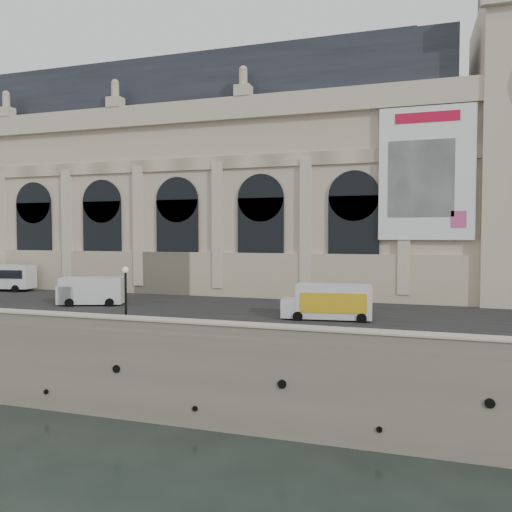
# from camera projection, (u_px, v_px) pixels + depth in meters

# --- Properties ---
(ground) EXTENTS (260.00, 260.00, 0.00)m
(ground) POSITION_uv_depth(u_px,v_px,m) (93.00, 416.00, 35.80)
(ground) COLOR black
(ground) RESTS_ON ground
(quay) EXTENTS (160.00, 70.00, 6.00)m
(quay) POSITION_uv_depth(u_px,v_px,m) (247.00, 307.00, 69.05)
(quay) COLOR gray
(quay) RESTS_ON ground
(street) EXTENTS (160.00, 24.00, 0.06)m
(street) POSITION_uv_depth(u_px,v_px,m) (179.00, 306.00, 48.89)
(street) COLOR #2D2D2D
(street) RESTS_ON quay
(parapet) EXTENTS (160.00, 1.40, 1.21)m
(parapet) POSITION_uv_depth(u_px,v_px,m) (97.00, 323.00, 36.08)
(parapet) COLOR gray
(parapet) RESTS_ON quay
(museum) EXTENTS (69.00, 18.70, 29.10)m
(museum) POSITION_uv_depth(u_px,v_px,m) (194.00, 184.00, 66.13)
(museum) COLOR beige
(museum) RESTS_ON quay
(van_c) EXTENTS (6.67, 4.30, 2.78)m
(van_c) POSITION_uv_depth(u_px,v_px,m) (89.00, 291.00, 49.34)
(van_c) COLOR silver
(van_c) RESTS_ON quay
(box_truck) EXTENTS (7.50, 3.27, 2.93)m
(box_truck) POSITION_uv_depth(u_px,v_px,m) (328.00, 302.00, 40.94)
(box_truck) COLOR silver
(box_truck) RESTS_ON quay
(lamp_right) EXTENTS (0.47, 0.47, 4.65)m
(lamp_right) POSITION_uv_depth(u_px,v_px,m) (126.00, 298.00, 37.20)
(lamp_right) COLOR black
(lamp_right) RESTS_ON quay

